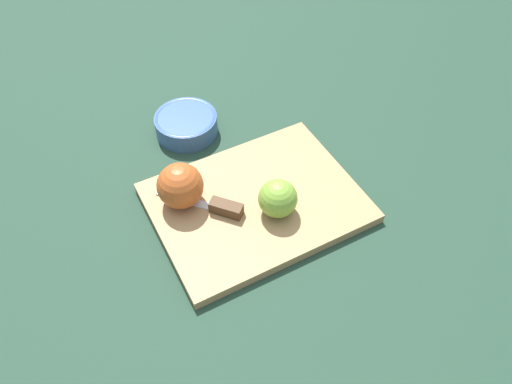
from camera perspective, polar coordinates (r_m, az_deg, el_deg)
name	(u,v)px	position (r m, az deg, el deg)	size (l,w,h in m)	color
ground_plane	(256,206)	(0.89, 0.00, -1.62)	(4.00, 4.00, 0.00)	#1E3828
cutting_board	(256,203)	(0.89, 0.00, -1.24)	(0.38, 0.31, 0.02)	#A37A4C
apple_half_left	(278,198)	(0.84, 2.49, -0.75)	(0.07, 0.07, 0.07)	olive
apple_half_right	(180,186)	(0.86, -8.65, 0.69)	(0.08, 0.08, 0.08)	#AD4C1E
knife	(220,207)	(0.86, -4.09, -1.72)	(0.13, 0.12, 0.02)	silver
bowl	(186,123)	(1.02, -7.98, 7.78)	(0.13, 0.13, 0.04)	#33517F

